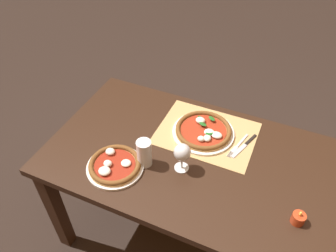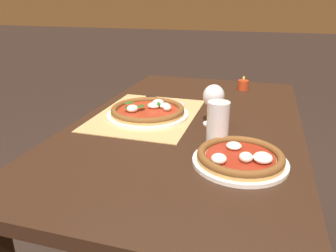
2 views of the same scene
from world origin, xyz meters
name	(u,v)px [view 2 (image 2 of 2)]	position (x,y,z in m)	size (l,w,h in m)	color
dining_table	(188,144)	(0.00, 0.00, 0.64)	(1.45, 0.84, 0.74)	black
paper_placemat	(147,115)	(-0.02, -0.18, 0.74)	(0.51, 0.39, 0.00)	tan
pizza_near	(148,111)	(0.00, -0.17, 0.76)	(0.33, 0.33, 0.05)	white
pizza_far	(240,158)	(0.31, 0.22, 0.76)	(0.28, 0.28, 0.05)	white
wine_glass	(214,98)	(0.02, 0.09, 0.85)	(0.08, 0.08, 0.16)	silver
pint_glass	(218,124)	(0.19, 0.14, 0.81)	(0.07, 0.07, 0.15)	silver
fork	(165,102)	(-0.19, -0.16, 0.75)	(0.06, 0.20, 0.00)	#B7B7BC
knife	(165,100)	(-0.22, -0.17, 0.75)	(0.09, 0.21, 0.01)	black
votive_candle	(243,85)	(-0.53, 0.17, 0.76)	(0.06, 0.06, 0.07)	#B23819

